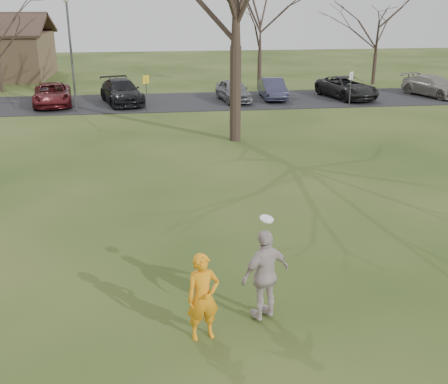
{
  "coord_description": "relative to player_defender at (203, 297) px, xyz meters",
  "views": [
    {
      "loc": [
        -1.71,
        -8.64,
        6.11
      ],
      "look_at": [
        0.0,
        4.0,
        1.5
      ],
      "focal_mm": 42.92,
      "sensor_mm": 36.0,
      "label": 1
    }
  ],
  "objects": [
    {
      "name": "car_3",
      "position": [
        -2.6,
        24.79,
        -0.11
      ],
      "size": [
        3.2,
        5.29,
        1.43
      ],
      "primitive_type": "imported",
      "rotation": [
        0.0,
        0.0,
        0.26
      ],
      "color": "black",
      "rests_on": "parking_strip"
    },
    {
      "name": "player_defender",
      "position": [
        0.0,
        0.0,
        0.0
      ],
      "size": [
        0.7,
        0.53,
        1.74
      ],
      "primitive_type": "imported",
      "rotation": [
        0.0,
        0.0,
        0.19
      ],
      "color": "orange",
      "rests_on": "ground"
    },
    {
      "name": "ground",
      "position": [
        0.93,
        -0.05,
        -0.87
      ],
      "size": [
        120.0,
        120.0,
        0.0
      ],
      "primitive_type": "plane",
      "color": "#1E380F",
      "rests_on": "ground"
    },
    {
      "name": "lamp_post",
      "position": [
        -5.07,
        22.45,
        3.1
      ],
      "size": [
        0.34,
        0.34,
        6.27
      ],
      "color": "#47474C",
      "rests_on": "ground"
    },
    {
      "name": "sign_white",
      "position": [
        10.93,
        21.95,
        0.58
      ],
      "size": [
        0.35,
        0.35,
        2.08
      ],
      "color": "#47474C",
      "rests_on": "ground"
    },
    {
      "name": "car_4",
      "position": [
        4.31,
        24.59,
        -0.16
      ],
      "size": [
        2.11,
        4.09,
        1.33
      ],
      "primitive_type": "imported",
      "rotation": [
        0.0,
        0.0,
        0.14
      ],
      "color": "slate",
      "rests_on": "parking_strip"
    },
    {
      "name": "parking_strip",
      "position": [
        0.93,
        24.95,
        -0.85
      ],
      "size": [
        62.0,
        6.5,
        0.04
      ],
      "primitive_type": "cube",
      "color": "black",
      "rests_on": "ground"
    },
    {
      "name": "catching_play",
      "position": [
        1.28,
        0.46,
        0.14
      ],
      "size": [
        1.2,
        0.9,
        2.16
      ],
      "color": "#C2B0AE",
      "rests_on": "ground"
    },
    {
      "name": "car_2",
      "position": [
        -6.72,
        24.68,
        -0.18
      ],
      "size": [
        2.78,
        4.94,
        1.3
      ],
      "primitive_type": "imported",
      "rotation": [
        0.0,
        0.0,
        0.14
      ],
      "color": "#571418",
      "rests_on": "parking_strip"
    },
    {
      "name": "car_7",
      "position": [
        17.67,
        24.65,
        -0.17
      ],
      "size": [
        3.27,
        4.93,
        1.33
      ],
      "primitive_type": "imported",
      "rotation": [
        0.0,
        0.0,
        0.34
      ],
      "color": "gray",
      "rests_on": "parking_strip"
    },
    {
      "name": "sign_yellow",
      "position": [
        -1.07,
        21.95,
        0.58
      ],
      "size": [
        0.35,
        0.35,
        2.08
      ],
      "color": "#47474C",
      "rests_on": "ground"
    },
    {
      "name": "car_5",
      "position": [
        6.93,
        25.07,
        -0.19
      ],
      "size": [
        1.53,
        3.97,
        1.29
      ],
      "primitive_type": "imported",
      "rotation": [
        0.0,
        0.0,
        -0.04
      ],
      "color": "#2E2E45",
      "rests_on": "parking_strip"
    },
    {
      "name": "small_tree_row",
      "position": [
        5.31,
        30.01,
        3.02
      ],
      "size": [
        55.0,
        5.9,
        8.5
      ],
      "color": "#352821",
      "rests_on": "ground"
    },
    {
      "name": "car_6",
      "position": [
        11.75,
        24.72,
        -0.15
      ],
      "size": [
        3.32,
        5.29,
        1.36
      ],
      "primitive_type": "imported",
      "rotation": [
        0.0,
        0.0,
        0.23
      ],
      "color": "black",
      "rests_on": "parking_strip"
    }
  ]
}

